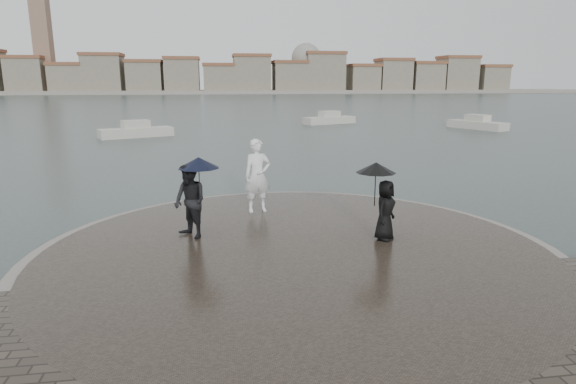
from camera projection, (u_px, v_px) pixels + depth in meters
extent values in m
plane|color=#2B3835|center=(330.00, 339.00, 8.10)|extent=(400.00, 400.00, 0.00)
cylinder|color=gray|center=(296.00, 257.00, 11.44)|extent=(12.50, 12.50, 0.32)
cylinder|color=#2D261E|center=(296.00, 256.00, 11.43)|extent=(11.90, 11.90, 0.36)
imported|color=white|center=(258.00, 176.00, 14.44)|extent=(0.88, 0.65, 2.21)
imported|color=black|center=(190.00, 201.00, 12.04)|extent=(1.13, 1.16, 1.89)
cylinder|color=black|center=(199.00, 184.00, 12.08)|extent=(0.02, 0.02, 0.90)
cone|color=black|center=(199.00, 163.00, 11.96)|extent=(1.04, 1.04, 0.28)
imported|color=black|center=(385.00, 210.00, 11.93)|extent=(0.85, 0.87, 1.51)
cylinder|color=black|center=(375.00, 188.00, 11.87)|extent=(0.02, 0.02, 0.90)
cone|color=black|center=(376.00, 167.00, 11.75)|extent=(0.99, 0.99, 0.26)
cube|color=gray|center=(219.00, 92.00, 165.00)|extent=(260.00, 20.00, 1.20)
cube|color=gray|center=(28.00, 77.00, 152.28)|extent=(11.00, 10.00, 11.00)
cube|color=brown|center=(26.00, 57.00, 150.93)|extent=(11.60, 10.60, 1.00)
cube|color=gray|center=(68.00, 80.00, 154.25)|extent=(10.00, 10.00, 9.00)
cube|color=brown|center=(67.00, 64.00, 153.12)|extent=(10.60, 10.60, 1.00)
cube|color=gray|center=(104.00, 75.00, 155.51)|extent=(12.00, 10.00, 12.00)
cube|color=brown|center=(102.00, 55.00, 154.05)|extent=(12.60, 10.60, 1.00)
cube|color=gray|center=(145.00, 79.00, 157.63)|extent=(11.00, 10.00, 10.00)
cube|color=brown|center=(144.00, 61.00, 156.39)|extent=(11.60, 10.60, 1.00)
cube|color=gray|center=(182.00, 77.00, 159.26)|extent=(11.00, 10.00, 11.00)
cube|color=brown|center=(182.00, 58.00, 157.91)|extent=(11.60, 10.60, 1.00)
cube|color=gray|center=(219.00, 80.00, 161.23)|extent=(10.00, 10.00, 9.00)
cube|color=brown|center=(219.00, 65.00, 160.10)|extent=(10.60, 10.60, 1.00)
cube|color=gray|center=(252.00, 76.00, 162.49)|extent=(12.00, 10.00, 12.00)
cube|color=brown|center=(251.00, 56.00, 161.02)|extent=(12.60, 10.60, 1.00)
cube|color=gray|center=(290.00, 79.00, 164.60)|extent=(11.00, 10.00, 10.00)
cube|color=brown|center=(290.00, 62.00, 163.36)|extent=(11.60, 10.60, 1.00)
cube|color=gray|center=(324.00, 74.00, 166.01)|extent=(13.00, 10.00, 13.00)
cube|color=brown|center=(324.00, 53.00, 164.43)|extent=(13.60, 10.60, 1.00)
cube|color=gray|center=(363.00, 80.00, 168.49)|extent=(10.00, 10.00, 9.00)
cube|color=brown|center=(363.00, 65.00, 167.37)|extent=(10.60, 10.60, 1.00)
cube|color=gray|center=(393.00, 77.00, 169.87)|extent=(11.00, 10.00, 11.00)
cube|color=brown|center=(394.00, 60.00, 168.51)|extent=(11.60, 10.60, 1.00)
cube|color=gray|center=(425.00, 79.00, 171.72)|extent=(11.00, 10.00, 10.00)
cube|color=brown|center=(426.00, 63.00, 170.48)|extent=(11.60, 10.60, 1.00)
cube|color=gray|center=(457.00, 76.00, 173.24)|extent=(12.00, 10.00, 12.00)
cube|color=brown|center=(458.00, 57.00, 171.78)|extent=(12.60, 10.60, 1.00)
cube|color=gray|center=(490.00, 80.00, 175.47)|extent=(10.00, 10.00, 9.00)
cube|color=brown|center=(491.00, 66.00, 174.34)|extent=(10.60, 10.60, 1.00)
cube|color=#846654|center=(43.00, 43.00, 152.57)|extent=(5.00, 5.00, 32.00)
sphere|color=gray|center=(306.00, 58.00, 165.82)|extent=(10.00, 10.00, 10.00)
cube|color=beige|center=(477.00, 126.00, 43.50)|extent=(3.67, 5.68, 0.90)
cube|color=beige|center=(477.00, 120.00, 43.36)|extent=(1.90, 2.31, 0.90)
cube|color=beige|center=(329.00, 121.00, 48.81)|extent=(5.70, 3.51, 0.90)
cube|color=beige|center=(329.00, 115.00, 48.68)|extent=(2.30, 1.85, 0.90)
cube|color=beige|center=(136.00, 134.00, 37.21)|extent=(5.67, 3.72, 0.90)
cube|color=beige|center=(136.00, 126.00, 37.08)|extent=(2.32, 1.92, 0.90)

